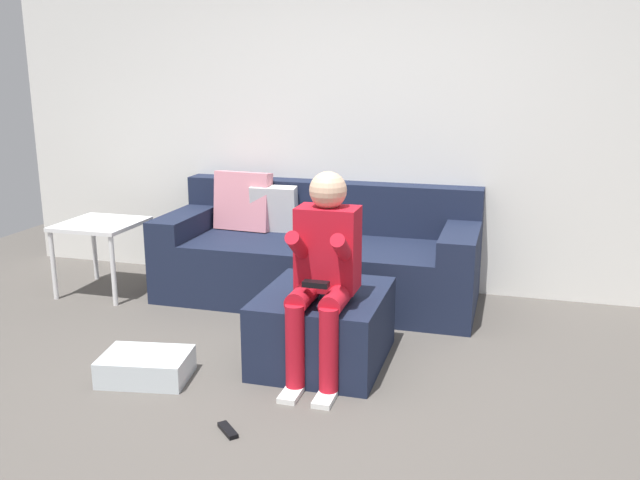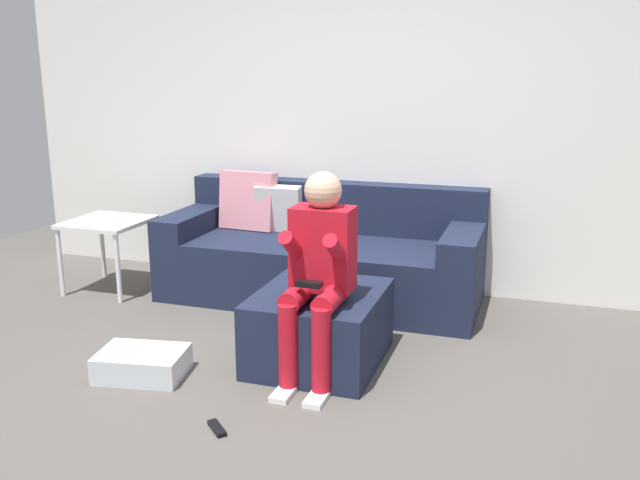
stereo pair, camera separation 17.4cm
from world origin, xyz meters
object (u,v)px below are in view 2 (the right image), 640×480
(person_seated, at_px, (318,264))
(storage_bin, at_px, (142,364))
(remote_near_ottoman, at_px, (217,428))
(couch_sectional, at_px, (321,256))
(side_table, at_px, (108,229))
(ottoman, at_px, (320,327))

(person_seated, bearing_deg, storage_bin, -161.07)
(person_seated, height_order, remote_near_ottoman, person_seated)
(couch_sectional, relative_size, side_table, 3.99)
(couch_sectional, height_order, person_seated, person_seated)
(storage_bin, bearing_deg, remote_near_ottoman, -31.54)
(ottoman, bearing_deg, storage_bin, -150.20)
(couch_sectional, xyz_separation_m, storage_bin, (-0.53, -1.66, -0.25))
(remote_near_ottoman, bearing_deg, couch_sectional, 138.33)
(person_seated, height_order, side_table, person_seated)
(side_table, height_order, remote_near_ottoman, side_table)
(couch_sectional, bearing_deg, person_seated, -72.27)
(couch_sectional, xyz_separation_m, side_table, (-1.64, -0.35, 0.17))
(couch_sectional, relative_size, ottoman, 2.86)
(person_seated, relative_size, remote_near_ottoman, 7.44)
(person_seated, relative_size, side_table, 1.97)
(remote_near_ottoman, bearing_deg, ottoman, 120.90)
(person_seated, distance_m, remote_near_ottoman, 1.03)
(remote_near_ottoman, bearing_deg, side_table, -179.80)
(couch_sectional, height_order, storage_bin, couch_sectional)
(ottoman, relative_size, storage_bin, 1.71)
(storage_bin, bearing_deg, side_table, 130.38)
(person_seated, bearing_deg, side_table, 154.55)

